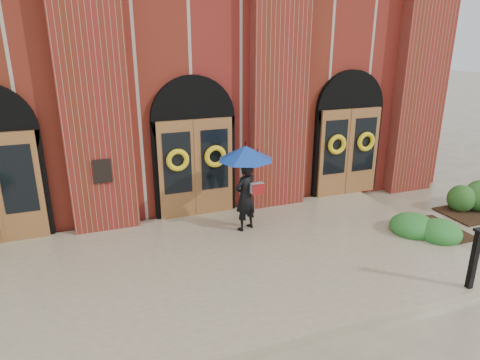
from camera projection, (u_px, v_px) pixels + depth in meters
name	position (u px, v px, depth m)	size (l,w,h in m)	color
ground	(232.00, 270.00, 8.81)	(90.00, 90.00, 0.00)	gray
landing	(229.00, 263.00, 8.92)	(10.00, 5.30, 0.15)	tan
church_building	(151.00, 66.00, 15.48)	(16.20, 12.53, 7.00)	maroon
man_with_umbrella	(246.00, 172.00, 9.86)	(1.71, 1.71, 2.07)	black
metal_post	(474.00, 258.00, 7.74)	(0.17, 0.17, 1.19)	black
hedge_front_right	(429.00, 222.00, 10.40)	(1.53, 1.31, 0.54)	#246324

